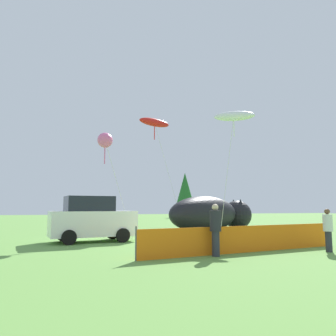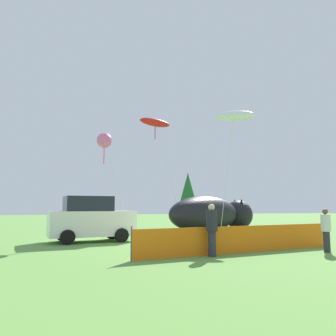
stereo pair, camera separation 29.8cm
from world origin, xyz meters
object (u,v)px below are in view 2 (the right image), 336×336
(inflatable_cat, at_px, (212,215))
(kite_red_lizard, at_px, (155,123))
(spectator_in_grey_shirt, at_px, (212,228))
(kite_white_ghost, at_px, (234,116))
(folding_chair, at_px, (250,235))
(kite_pink_octopus, at_px, (104,141))
(parked_car, at_px, (91,219))
(spectator_in_red_shirt, at_px, (326,228))

(inflatable_cat, distance_m, kite_red_lizard, 8.01)
(spectator_in_grey_shirt, xyz_separation_m, kite_white_ghost, (4.65, 7.06, 6.28))
(folding_chair, bearing_deg, kite_pink_octopus, 12.64)
(inflatable_cat, distance_m, kite_pink_octopus, 9.52)
(spectator_in_grey_shirt, bearing_deg, kite_red_lizard, 85.30)
(inflatable_cat, height_order, spectator_in_grey_shirt, inflatable_cat)
(parked_car, relative_size, kite_pink_octopus, 0.75)
(spectator_in_grey_shirt, xyz_separation_m, kite_red_lizard, (1.04, 12.64, 6.99))
(spectator_in_grey_shirt, xyz_separation_m, kite_pink_octopus, (-3.16, 7.05, 4.29))
(kite_pink_octopus, distance_m, kite_white_ghost, 8.06)
(spectator_in_red_shirt, bearing_deg, inflatable_cat, 89.80)
(inflatable_cat, xyz_separation_m, spectator_in_red_shirt, (-0.04, -10.81, -0.23))
(kite_white_ghost, height_order, kite_red_lizard, kite_red_lizard)
(spectator_in_red_shirt, height_order, spectator_in_grey_shirt, spectator_in_grey_shirt)
(spectator_in_red_shirt, relative_size, kite_white_ghost, 0.21)
(inflatable_cat, relative_size, kite_pink_octopus, 1.42)
(spectator_in_grey_shirt, bearing_deg, parked_car, 122.06)
(parked_car, height_order, spectator_in_red_shirt, parked_car)
(spectator_in_red_shirt, bearing_deg, kite_white_ghost, 89.67)
(kite_white_ghost, bearing_deg, spectator_in_grey_shirt, -123.36)
(folding_chair, relative_size, kite_red_lizard, 0.11)
(parked_car, height_order, spectator_in_grey_shirt, parked_car)
(kite_white_ghost, bearing_deg, spectator_in_red_shirt, -90.33)
(kite_white_ghost, bearing_deg, kite_red_lizard, 122.87)
(parked_car, bearing_deg, folding_chair, -40.89)
(parked_car, height_order, kite_red_lizard, kite_red_lizard)
(spectator_in_grey_shirt, distance_m, kite_pink_octopus, 8.84)
(spectator_in_red_shirt, height_order, kite_pink_octopus, kite_pink_octopus)
(parked_car, height_order, kite_white_ghost, kite_white_ghost)
(inflatable_cat, distance_m, spectator_in_red_shirt, 10.81)
(parked_car, relative_size, spectator_in_grey_shirt, 2.38)
(inflatable_cat, bearing_deg, kite_white_ghost, -118.87)
(folding_chair, xyz_separation_m, kite_pink_octopus, (-5.79, 5.05, 4.76))
(folding_chair, xyz_separation_m, kite_white_ghost, (2.01, 5.05, 6.75))
(kite_pink_octopus, height_order, kite_white_ghost, kite_white_ghost)
(spectator_in_red_shirt, bearing_deg, parked_car, 143.10)
(folding_chair, height_order, inflatable_cat, inflatable_cat)
(spectator_in_grey_shirt, bearing_deg, folding_chair, 37.33)
(folding_chair, bearing_deg, spectator_in_red_shirt, -174.92)
(kite_white_ghost, bearing_deg, parked_car, -173.47)
(parked_car, relative_size, kite_white_ghost, 0.55)
(folding_chair, relative_size, spectator_in_grey_shirt, 0.50)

